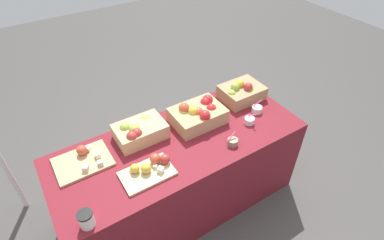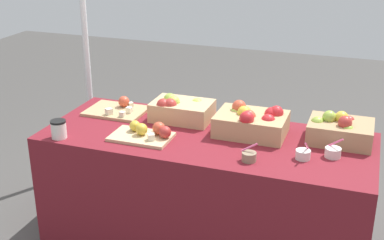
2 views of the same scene
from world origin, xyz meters
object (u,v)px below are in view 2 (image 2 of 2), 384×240
at_px(sample_bowl_near, 303,154).
at_px(coffee_cup, 59,129).
at_px(apple_crate_left, 340,130).
at_px(cutting_board_front, 146,133).
at_px(apple_crate_right, 180,109).
at_px(tent_pole, 85,30).
at_px(cutting_board_back, 118,109).
at_px(sample_bowl_mid, 333,152).
at_px(apple_crate_middle, 252,122).
at_px(sample_bowl_far, 249,156).

distance_m(sample_bowl_near, coffee_cup, 1.36).
relative_size(apple_crate_left, cutting_board_front, 1.00).
relative_size(apple_crate_right, tent_pole, 0.16).
bearing_deg(sample_bowl_near, cutting_board_front, -178.27).
height_order(cutting_board_back, tent_pole, tent_pole).
bearing_deg(sample_bowl_mid, apple_crate_middle, 161.58).
distance_m(apple_crate_left, tent_pole, 2.00).
bearing_deg(apple_crate_left, apple_crate_right, 179.35).
distance_m(coffee_cup, tent_pole, 1.13).
height_order(apple_crate_right, coffee_cup, apple_crate_right).
distance_m(cutting_board_front, sample_bowl_far, 0.63).
distance_m(apple_crate_left, cutting_board_back, 1.38).
bearing_deg(tent_pole, sample_bowl_near, -24.97).
bearing_deg(cutting_board_back, cutting_board_front, -42.77).
xyz_separation_m(cutting_board_back, sample_bowl_near, (1.23, -0.29, 0.01)).
height_order(cutting_board_front, sample_bowl_near, sample_bowl_near).
distance_m(apple_crate_right, sample_bowl_near, 0.86).
relative_size(apple_crate_middle, sample_bowl_far, 4.14).
bearing_deg(apple_crate_middle, sample_bowl_near, -35.24).
bearing_deg(sample_bowl_mid, cutting_board_front, -174.30).
distance_m(apple_crate_left, cutting_board_front, 1.09).
bearing_deg(sample_bowl_near, cutting_board_back, 166.57).
distance_m(apple_crate_right, cutting_board_back, 0.43).
relative_size(apple_crate_middle, coffee_cup, 3.78).
xyz_separation_m(apple_crate_middle, cutting_board_back, (-0.89, 0.06, -0.06)).
relative_size(apple_crate_left, apple_crate_middle, 0.87).
bearing_deg(cutting_board_back, tent_pole, 134.88).
bearing_deg(apple_crate_right, sample_bowl_far, -38.15).
height_order(sample_bowl_near, sample_bowl_far, sample_bowl_near).
bearing_deg(cutting_board_front, apple_crate_right, 76.48).
xyz_separation_m(cutting_board_front, sample_bowl_far, (0.62, -0.09, -0.01)).
relative_size(cutting_board_front, cutting_board_back, 0.94).
height_order(sample_bowl_near, sample_bowl_mid, sample_bowl_near).
bearing_deg(apple_crate_middle, coffee_cup, -157.35).
xyz_separation_m(cutting_board_back, sample_bowl_far, (0.97, -0.41, 0.01)).
bearing_deg(apple_crate_left, sample_bowl_near, -117.97).
distance_m(cutting_board_back, sample_bowl_far, 1.05).
height_order(apple_crate_middle, cutting_board_front, apple_crate_middle).
bearing_deg(apple_crate_middle, cutting_board_back, 176.25).
bearing_deg(cutting_board_back, apple_crate_middle, -3.75).
height_order(cutting_board_back, coffee_cup, coffee_cup).
xyz_separation_m(apple_crate_middle, coffee_cup, (-1.02, -0.43, -0.02)).
bearing_deg(apple_crate_middle, cutting_board_front, -154.60).
bearing_deg(cutting_board_back, apple_crate_left, 0.13).
distance_m(apple_crate_middle, sample_bowl_far, 0.36).
xyz_separation_m(apple_crate_right, cutting_board_front, (-0.08, -0.33, -0.04)).
distance_m(apple_crate_middle, cutting_board_front, 0.61).
relative_size(sample_bowl_near, tent_pole, 0.05).
distance_m(sample_bowl_near, tent_pole, 1.96).
relative_size(cutting_board_back, coffee_cup, 3.51).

